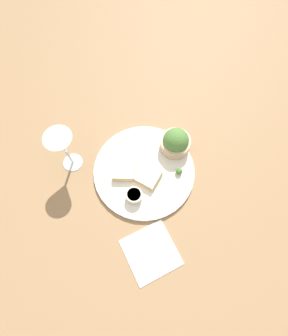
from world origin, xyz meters
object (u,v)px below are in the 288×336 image
object	(u,v)px
salad_bowl	(176,142)
cheese_toast_far	(124,171)
sauce_ramekin	(134,195)
cheese_toast_near	(148,176)
wine_glass	(62,145)
napkin	(151,252)

from	to	relation	value
salad_bowl	cheese_toast_far	distance (m)	0.20
sauce_ramekin	cheese_toast_near	bearing A→B (deg)	-57.55
sauce_ramekin	wine_glass	bearing A→B (deg)	35.05
cheese_toast_far	napkin	xyz separation A→B (m)	(-0.27, 0.02, -0.02)
cheese_toast_far	wine_glass	xyz separation A→B (m)	(0.11, 0.15, 0.11)
napkin	cheese_toast_far	bearing A→B (deg)	-5.15
cheese_toast_near	sauce_ramekin	bearing A→B (deg)	122.45
sauce_ramekin	cheese_toast_far	world-z (taller)	sauce_ramekin
napkin	cheese_toast_near	bearing A→B (deg)	-22.04
cheese_toast_near	cheese_toast_far	world-z (taller)	same
wine_glass	napkin	xyz separation A→B (m)	(-0.39, -0.12, -0.13)
sauce_ramekin	napkin	distance (m)	0.18
salad_bowl	cheese_toast_far	world-z (taller)	salad_bowl
cheese_toast_near	wine_glass	bearing A→B (deg)	52.42
cheese_toast_near	napkin	bearing A→B (deg)	157.96
cheese_toast_far	wine_glass	bearing A→B (deg)	52.50
sauce_ramekin	cheese_toast_far	xyz separation A→B (m)	(0.09, -0.00, -0.01)
salad_bowl	sauce_ramekin	size ratio (longest dim) A/B	1.95
salad_bowl	napkin	size ratio (longest dim) A/B	0.66
salad_bowl	wine_glass	xyz separation A→B (m)	(0.10, 0.35, 0.08)
salad_bowl	cheese_toast_near	xyz separation A→B (m)	(-0.07, 0.14, -0.02)
cheese_toast_near	cheese_toast_far	size ratio (longest dim) A/B	1.08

